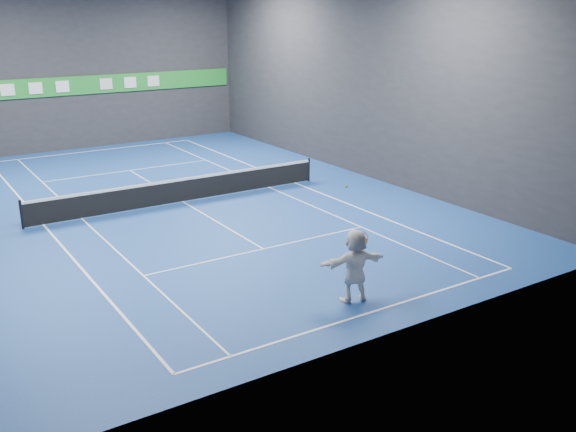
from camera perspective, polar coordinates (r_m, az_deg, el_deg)
ground at (r=26.49m, az=-9.28°, el=1.24°), size 26.00×26.00×0.00m
wall_back at (r=37.83m, az=-17.82°, el=12.54°), size 18.00×0.10×9.00m
wall_front at (r=14.68m, az=10.89°, el=5.84°), size 18.00×0.10×9.00m
wall_right at (r=30.24m, az=6.41°, el=12.12°), size 0.10×26.00×9.00m
baseline_near at (r=16.94m, az=7.41°, el=-8.48°), size 10.98×0.08×0.01m
baseline_far at (r=37.40m, az=-16.71°, el=5.59°), size 10.98×0.08×0.01m
sideline_doubles_left at (r=24.95m, az=-20.88°, el=-0.78°), size 0.08×23.78×0.01m
sideline_doubles_right at (r=29.00m, az=0.69°, el=2.94°), size 0.08×23.78×0.01m
sideline_singles_left at (r=25.23m, az=-17.84°, el=-0.25°), size 0.06×23.78×0.01m
sideline_singles_right at (r=28.29m, az=-1.65°, el=2.55°), size 0.06×23.78×0.01m
service_line_near at (r=21.05m, az=-2.21°, el=-2.94°), size 8.23×0.06×0.01m
service_line_far at (r=32.27m, az=-13.90°, el=3.96°), size 8.23×0.06×0.01m
center_service_line at (r=26.48m, az=-9.28°, el=1.24°), size 0.06×12.80×0.01m
player at (r=17.14m, az=5.96°, el=-4.40°), size 1.95×0.95×2.02m
tennis_ball at (r=16.44m, az=5.22°, el=2.63°), size 0.07×0.07×0.07m
tennis_net at (r=26.34m, az=-9.34°, el=2.36°), size 12.50×0.10×1.07m
sponsor_banner at (r=37.86m, az=-17.65°, el=11.03°), size 17.64×0.11×1.00m
tennis_racket at (r=17.10m, az=6.70°, el=-1.99°), size 0.42×0.33×0.58m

